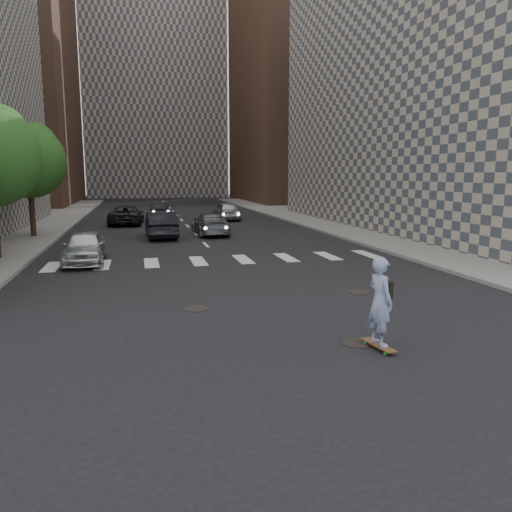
% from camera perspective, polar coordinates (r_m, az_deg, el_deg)
% --- Properties ---
extents(ground, '(160.00, 160.00, 0.00)m').
position_cam_1_polar(ground, '(13.42, 2.29, -6.89)').
color(ground, black).
rests_on(ground, ground).
extents(sidewalk_right, '(13.00, 80.00, 0.15)m').
position_cam_1_polar(sidewalk_right, '(37.24, 15.64, 3.36)').
color(sidewalk_right, gray).
rests_on(sidewalk_right, ground).
extents(building_right, '(15.00, 33.00, 22.00)m').
position_cam_1_polar(building_right, '(38.59, 23.05, 19.45)').
color(building_right, '#ADA08E').
rests_on(building_right, ground).
extents(tower_right, '(18.00, 24.00, 36.00)m').
position_cam_1_polar(tower_right, '(72.78, 6.14, 20.61)').
color(tower_right, brown).
rests_on(tower_right, ground).
extents(tower_center, '(22.00, 20.00, 48.00)m').
position_cam_1_polar(tower_center, '(92.70, -11.72, 21.81)').
color(tower_center, '#ADA08E').
rests_on(tower_center, ground).
extents(tree_c, '(4.20, 4.20, 6.60)m').
position_cam_1_polar(tree_c, '(32.11, -24.46, 10.14)').
color(tree_c, '#382619').
rests_on(tree_c, sidewalk_left).
extents(manhole_a, '(0.70, 0.70, 0.02)m').
position_cam_1_polar(manhole_a, '(11.58, 11.51, -9.71)').
color(manhole_a, black).
rests_on(manhole_a, ground).
extents(manhole_b, '(0.70, 0.70, 0.02)m').
position_cam_1_polar(manhole_b, '(14.18, -6.88, -6.01)').
color(manhole_b, black).
rests_on(manhole_b, ground).
extents(manhole_c, '(0.70, 0.70, 0.02)m').
position_cam_1_polar(manhole_c, '(16.35, 11.60, -4.07)').
color(manhole_c, black).
rests_on(manhole_c, ground).
extents(skateboarder, '(0.57, 1.05, 2.03)m').
position_cam_1_polar(skateboarder, '(11.01, 14.01, -5.08)').
color(skateboarder, brown).
rests_on(skateboarder, ground).
extents(silver_sedan, '(1.65, 4.10, 1.40)m').
position_cam_1_polar(silver_sedan, '(22.27, -18.98, 0.97)').
color(silver_sedan, silver).
rests_on(silver_sedan, ground).
extents(traffic_car_a, '(1.81, 4.76, 1.55)m').
position_cam_1_polar(traffic_car_a, '(30.11, -10.80, 3.53)').
color(traffic_car_a, black).
rests_on(traffic_car_a, ground).
extents(traffic_car_b, '(2.06, 4.76, 1.37)m').
position_cam_1_polar(traffic_car_b, '(31.15, -5.22, 3.67)').
color(traffic_car_b, slate).
rests_on(traffic_car_b, ground).
extents(traffic_car_c, '(2.68, 5.20, 1.40)m').
position_cam_1_polar(traffic_car_c, '(38.53, -14.60, 4.53)').
color(traffic_car_c, black).
rests_on(traffic_car_c, ground).
extents(traffic_car_d, '(2.05, 4.54, 1.51)m').
position_cam_1_polar(traffic_car_d, '(41.12, -3.43, 5.18)').
color(traffic_car_d, '#ABAFB3').
rests_on(traffic_car_d, ground).
extents(traffic_car_e, '(1.77, 4.00, 1.28)m').
position_cam_1_polar(traffic_car_e, '(44.55, -10.95, 5.19)').
color(traffic_car_e, black).
rests_on(traffic_car_e, ground).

